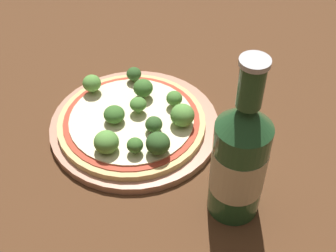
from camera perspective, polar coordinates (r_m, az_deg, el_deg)
ground_plane at (r=0.72m, az=-4.36°, el=-0.54°), size 3.00×3.00×0.00m
plate at (r=0.72m, az=-4.11°, el=0.09°), size 0.26×0.26×0.01m
pizza at (r=0.71m, az=-4.57°, el=0.82°), size 0.22×0.22×0.01m
broccoli_floret_0 at (r=0.69m, az=-6.58°, el=1.42°), size 0.03×0.03×0.03m
broccoli_floret_1 at (r=0.74m, az=-9.27°, el=5.16°), size 0.03×0.03×0.03m
broccoli_floret_2 at (r=0.70m, az=-3.92°, el=2.79°), size 0.03×0.03×0.03m
broccoli_floret_3 at (r=0.68m, az=1.77°, el=1.33°), size 0.04×0.04×0.03m
broccoli_floret_4 at (r=0.76m, az=-4.18°, el=6.34°), size 0.02×0.02×0.02m
broccoli_floret_5 at (r=0.67m, az=-1.84°, el=0.11°), size 0.03×0.03×0.02m
broccoli_floret_6 at (r=0.71m, az=0.77°, el=3.37°), size 0.02×0.02×0.03m
broccoli_floret_7 at (r=0.72m, az=-3.06°, el=4.66°), size 0.03×0.03×0.03m
broccoli_floret_8 at (r=0.64m, az=-4.05°, el=-2.37°), size 0.02×0.02×0.02m
broccoli_floret_9 at (r=0.64m, az=-1.23°, el=-2.14°), size 0.03×0.03×0.03m
broccoli_floret_10 at (r=0.65m, az=-7.52°, el=-1.96°), size 0.04×0.04×0.03m
beer_bottle at (r=0.56m, az=8.69°, el=-4.07°), size 0.07×0.07×0.24m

